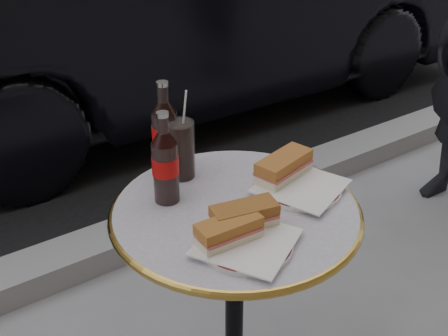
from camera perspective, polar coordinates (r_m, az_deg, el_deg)
curb at (r=2.43m, az=-11.59°, el=-7.76°), size 40.00×0.20×0.12m
bistro_table at (r=1.61m, az=1.05°, el=-14.95°), size 0.62×0.62×0.73m
plate_left at (r=1.25m, az=2.27°, el=-7.80°), size 0.27×0.27×0.01m
plate_right at (r=1.46m, az=7.78°, el=-2.06°), size 0.25×0.25×0.01m
sandwich_left_a at (r=1.23m, az=0.49°, el=-6.49°), size 0.15×0.07×0.05m
sandwich_left_b at (r=1.28m, az=2.08°, el=-4.97°), size 0.16×0.10×0.05m
sandwich_right at (r=1.48m, az=6.08°, el=0.06°), size 0.18×0.12×0.06m
cola_bottle_left at (r=1.36m, az=-6.02°, el=1.05°), size 0.09×0.09×0.24m
cola_bottle_right at (r=1.49m, az=-6.05°, el=4.18°), size 0.09×0.09×0.25m
cola_glass at (r=1.48m, az=-4.46°, el=1.91°), size 0.10×0.10×0.16m
parked_car at (r=3.65m, az=-4.25°, el=16.40°), size 1.49×4.13×1.35m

